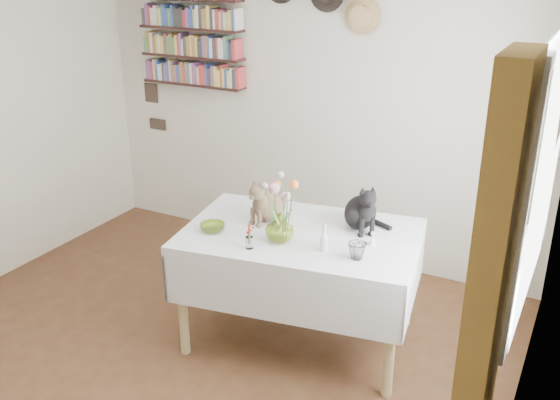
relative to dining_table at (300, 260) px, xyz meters
The scene contains 15 objects.
room 1.27m from the dining_table, 121.61° to the right, with size 4.08×4.58×2.58m.
window 1.60m from the dining_table, ahead, with size 0.12×1.52×1.32m.
curtain 1.78m from the dining_table, 38.44° to the right, with size 0.12×0.38×2.10m, color brown.
dining_table is the anchor object (origin of this frame).
tabby_cat 0.46m from the dining_table, 164.29° to the left, with size 0.21×0.26×0.31m, color brown, non-canonical shape.
black_cat 0.54m from the dining_table, 39.00° to the left, with size 0.22×0.28×0.34m, color black, non-canonical shape.
flower_vase 0.35m from the dining_table, 108.38° to the right, with size 0.18×0.18×0.19m, color #C1D654.
green_bowl 0.62m from the dining_table, 154.07° to the right, with size 0.16×0.16×0.05m, color #C1D654.
drinking_glass 0.55m from the dining_table, 21.36° to the right, with size 0.11×0.11×0.10m, color white.
candlestick 0.40m from the dining_table, 35.95° to the right, with size 0.05×0.05×0.18m.
berry_jar 0.49m from the dining_table, 116.18° to the right, with size 0.05×0.05×0.19m.
porcelain_figurine 0.53m from the dining_table, ahead, with size 0.05×0.05×0.09m.
flower_bouquet 0.57m from the dining_table, 109.09° to the right, with size 0.17×0.13×0.39m.
bookshelf_unit 2.41m from the dining_table, 143.75° to the left, with size 1.00×0.16×0.91m.
wall_art_plaques 2.61m from the dining_table, 149.50° to the left, with size 0.21×0.02×0.44m.
Camera 1 is at (2.17, -2.37, 2.51)m, focal length 40.00 mm.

